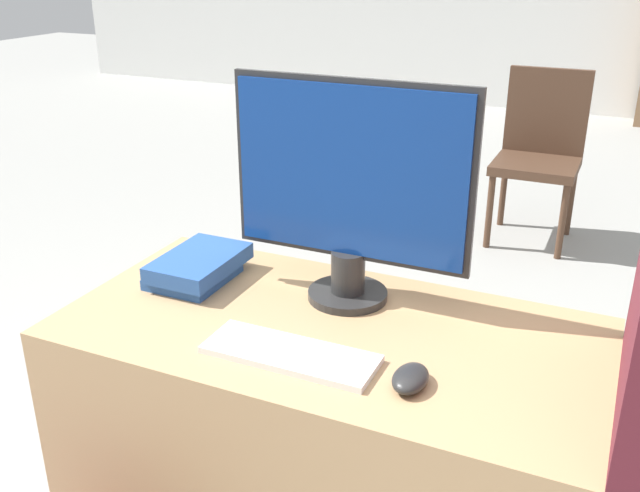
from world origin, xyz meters
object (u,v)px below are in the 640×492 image
Objects in this scene: book_stack at (197,267)px; far_chair at (540,147)px; monitor at (350,189)px; keyboard at (290,354)px; mouse at (410,378)px.

book_stack is 0.28× the size of far_chair.
monitor is 2.24× the size of book_stack.
mouse is (0.27, 0.00, 0.01)m from keyboard.
mouse is 0.41× the size of book_stack.
monitor is at bearing 9.41° from book_stack.
monitor is at bearing 89.11° from keyboard.
mouse is (0.26, -0.31, -0.27)m from monitor.
mouse is at bearing -20.20° from book_stack.
mouse is at bearing -37.79° from far_chair.
monitor reaches higher than far_chair.
far_chair is (0.12, 2.80, -0.21)m from keyboard.
book_stack is at bearing 159.80° from mouse.
far_chair reaches higher than keyboard.
monitor is at bearing 130.18° from mouse.
monitor reaches higher than keyboard.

